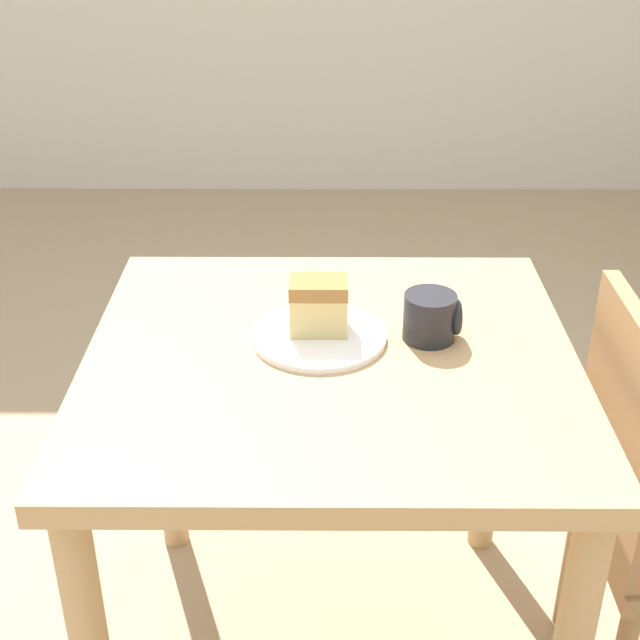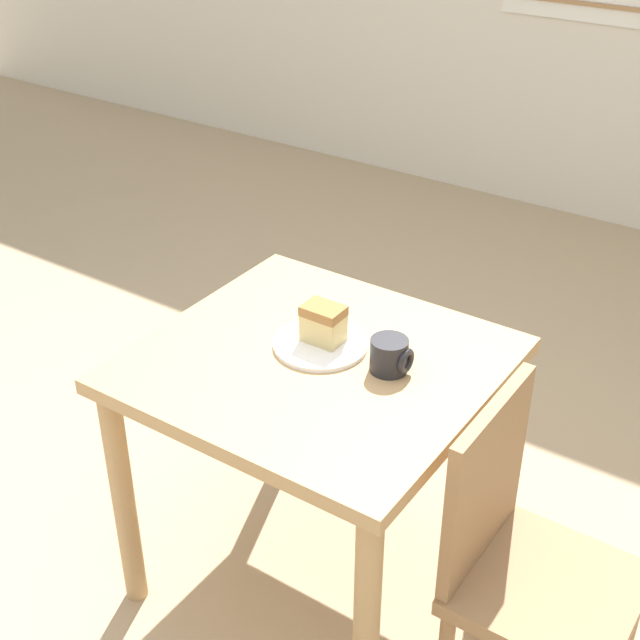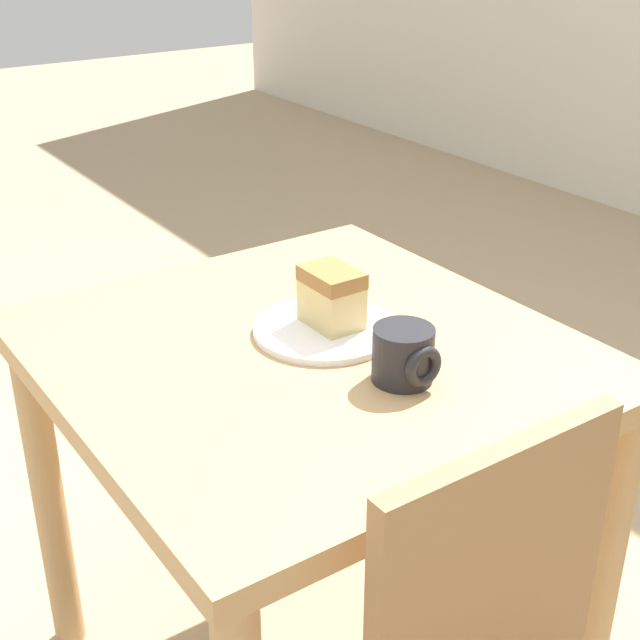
% 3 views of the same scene
% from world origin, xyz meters
% --- Properties ---
extents(ground_plane, '(14.00, 14.00, 0.00)m').
position_xyz_m(ground_plane, '(0.00, 0.00, 0.00)').
color(ground_plane, tan).
extents(dining_table_near, '(0.84, 0.80, 0.74)m').
position_xyz_m(dining_table_near, '(-0.02, 0.17, 0.62)').
color(dining_table_near, tan).
rests_on(dining_table_near, ground_plane).
extents(chair_near_window, '(0.38, 0.38, 0.84)m').
position_xyz_m(chair_near_window, '(0.59, 0.10, 0.46)').
color(chair_near_window, '#9E754C').
rests_on(chair_near_window, ground_plane).
extents(plate, '(0.24, 0.24, 0.01)m').
position_xyz_m(plate, '(-0.04, 0.22, 0.75)').
color(plate, white).
rests_on(plate, dining_table_near).
extents(cake_slice, '(0.10, 0.07, 0.10)m').
position_xyz_m(cake_slice, '(-0.04, 0.23, 0.80)').
color(cake_slice, '#E0C67F').
rests_on(cake_slice, plate).
extents(coffee_mug, '(0.10, 0.09, 0.08)m').
position_xyz_m(coffee_mug, '(0.16, 0.23, 0.78)').
color(coffee_mug, '#232328').
rests_on(coffee_mug, dining_table_near).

